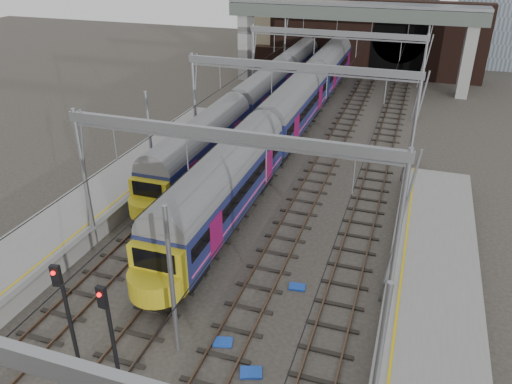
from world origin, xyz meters
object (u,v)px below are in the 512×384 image
(train_second, at_px, (285,74))
(signal_near_centre, at_px, (109,325))
(train_main, at_px, (314,83))
(signal_near_left, at_px, (65,304))

(train_second, distance_m, signal_near_centre, 40.98)
(train_main, bearing_deg, signal_near_left, -92.43)
(signal_near_left, bearing_deg, signal_near_centre, -22.13)
(train_second, height_order, signal_near_left, signal_near_left)
(train_second, distance_m, signal_near_left, 40.31)
(train_main, relative_size, signal_near_centre, 13.33)
(train_second, relative_size, signal_near_centre, 12.06)
(train_second, relative_size, signal_near_left, 11.92)
(train_main, bearing_deg, train_second, 140.74)
(train_second, bearing_deg, signal_near_centre, -83.40)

